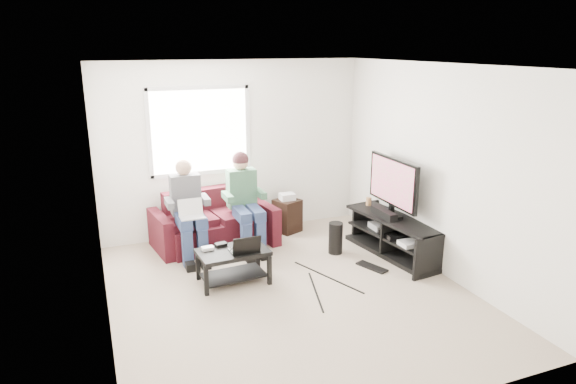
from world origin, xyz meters
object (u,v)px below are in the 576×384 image
Objects in this scene: coffee_table at (233,259)px; subwoofer at (336,238)px; end_table at (287,214)px; tv_stand at (394,238)px; tv at (393,184)px; sofa at (213,225)px.

subwoofer is at bearing 12.66° from coffee_table.
subwoofer is 0.73× the size of end_table.
subwoofer is (-0.73, 0.34, -0.02)m from tv_stand.
tv_stand is 0.80m from subwoofer.
end_table is at bearing 106.15° from subwoofer.
tv_stand is 0.76m from tv.
end_table is at bearing 5.08° from sofa.
subwoofer is (1.57, 0.35, -0.08)m from coffee_table.
sofa reaches higher than end_table.
subwoofer is at bearing -73.85° from end_table.
subwoofer is at bearing 155.26° from tv_stand.
end_table reaches higher than subwoofer.
tv is 2.48× the size of subwoofer.
coffee_table is 1.42× the size of end_table.
subwoofer is at bearing 162.01° from tv.
coffee_table is 0.79× the size of tv.
sofa reaches higher than subwoofer.
tv reaches higher than subwoofer.
tv is 1.08m from subwoofer.
coffee_table is 0.52× the size of tv_stand.
sofa is at bearing 149.94° from tv_stand.
coffee_table is at bearing -131.88° from end_table.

